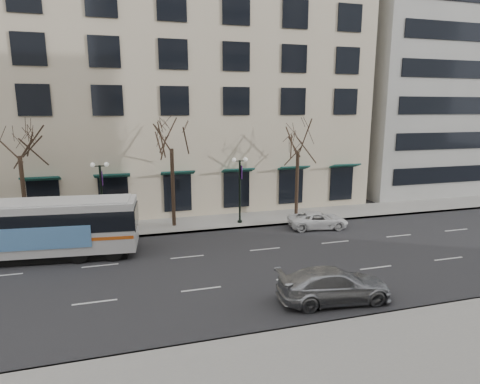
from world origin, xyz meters
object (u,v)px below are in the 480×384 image
object	(u,v)px
tree_far_mid	(171,135)
white_pickup	(318,220)
lamp_post_right	(240,187)
city_bus	(25,228)
tree_far_left	(18,141)
tree_far_right	(298,139)
lamp_post_left	(102,195)
silver_car	(334,285)

from	to	relation	value
tree_far_mid	white_pickup	distance (m)	12.54
lamp_post_right	city_bus	bearing A→B (deg)	-165.73
tree_far_mid	lamp_post_right	bearing A→B (deg)	-6.83
city_bus	white_pickup	xyz separation A→B (m)	(19.54, 1.01, -1.30)
white_pickup	tree_far_left	bearing A→B (deg)	88.79
tree_far_right	city_bus	bearing A→B (deg)	-167.62
lamp_post_right	city_bus	world-z (taller)	lamp_post_right
tree_far_mid	lamp_post_left	size ratio (longest dim) A/B	1.64
lamp_post_left	silver_car	xyz separation A→B (m)	(10.73, -13.37, -2.17)
tree_far_mid	lamp_post_left	bearing A→B (deg)	-173.15
lamp_post_left	white_pickup	bearing A→B (deg)	-9.59
lamp_post_right	white_pickup	distance (m)	6.39
tree_far_left	tree_far_right	bearing A→B (deg)	0.00
lamp_post_right	tree_far_mid	bearing A→B (deg)	173.17
lamp_post_right	white_pickup	bearing A→B (deg)	-25.84
city_bus	tree_far_right	bearing A→B (deg)	18.14
tree_far_left	lamp_post_left	xyz separation A→B (m)	(5.01, -0.60, -3.75)
lamp_post_right	lamp_post_left	bearing A→B (deg)	180.00
lamp_post_left	white_pickup	distance (m)	15.75
tree_far_left	white_pickup	world-z (taller)	tree_far_left
city_bus	white_pickup	distance (m)	19.61
lamp_post_right	city_bus	distance (m)	14.67
city_bus	tree_far_left	bearing A→B (deg)	106.84
tree_far_right	silver_car	world-z (taller)	tree_far_right
tree_far_mid	city_bus	world-z (taller)	tree_far_mid
tree_far_left	lamp_post_right	distance (m)	15.48
lamp_post_left	lamp_post_right	bearing A→B (deg)	0.00
lamp_post_left	city_bus	xyz separation A→B (m)	(-4.18, -3.61, -1.02)
city_bus	lamp_post_left	bearing A→B (deg)	46.54
tree_far_mid	tree_far_right	xyz separation A→B (m)	(10.00, -0.00, -0.48)
lamp_post_left	lamp_post_right	xyz separation A→B (m)	(10.00, 0.00, 0.00)
lamp_post_left	white_pickup	size ratio (longest dim) A/B	1.17
tree_far_right	tree_far_left	bearing A→B (deg)	180.00
tree_far_right	lamp_post_left	size ratio (longest dim) A/B	1.55
silver_car	white_pickup	bearing A→B (deg)	-18.06
tree_far_left	white_pickup	bearing A→B (deg)	-8.92
tree_far_right	lamp_post_right	distance (m)	6.11
tree_far_mid	silver_car	xyz separation A→B (m)	(5.74, -13.97, -6.13)
tree_far_mid	lamp_post_right	xyz separation A→B (m)	(5.01, -0.60, -3.96)
tree_far_mid	city_bus	xyz separation A→B (m)	(-9.18, -4.21, -4.99)
tree_far_left	tree_far_right	world-z (taller)	tree_far_left
lamp_post_right	silver_car	bearing A→B (deg)	-86.88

